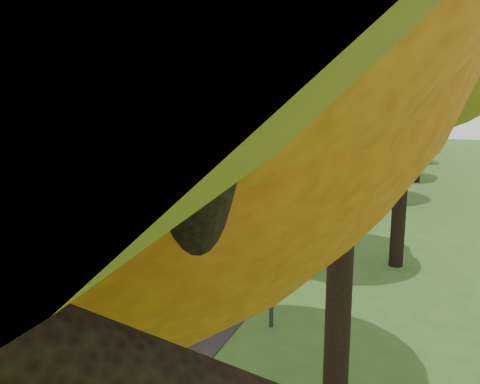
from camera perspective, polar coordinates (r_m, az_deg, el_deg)
The scene contains 14 objects.
road at distance 33.55m, azimuth 5.42°, elevation -1.55°, with size 6.50×90.00×0.04m, color black.
centre_line at distance 33.54m, azimuth 5.42°, elevation -1.51°, with size 0.12×90.00×0.01m, color silver.
leaf_verge at distance 36.92m, azimuth -8.15°, elevation -0.45°, with size 12.00×90.00×0.02m, color #91500D.
leaf_drift at distance 34.46m, azimuth 0.53°, elevation -1.12°, with size 0.90×90.00×0.01m, color #B45112.
trees_left at distance 37.22m, azimuth -4.45°, elevation 14.47°, with size 9.20×74.00×13.88m.
trees_right at distance 33.56m, azimuth 18.98°, elevation 14.53°, with size 9.30×74.20×13.96m.
bollard_row at distance 18.21m, azimuth -25.21°, elevation -13.11°, with size 0.11×23.51×0.52m.
streetlamp_near at distance 15.54m, azimuth 2.83°, elevation 1.12°, with size 2.45×0.18×8.00m.
streetlamp_mid at distance 36.94m, azimuth 13.62°, elevation 6.73°, with size 2.45×0.18×8.00m.
streetlamp_far at distance 58.79m, azimuth 16.49°, elevation 8.17°, with size 2.45×0.18×8.00m.
bus at distance 23.23m, azimuth 2.31°, elevation -3.54°, with size 3.31×10.82×2.80m.
car_white at distance 38.57m, azimuth 4.00°, elevation 1.20°, with size 1.58×3.93×1.34m, color silver.
car_silver at distance 50.88m, azimuth 8.54°, elevation 3.55°, with size 1.40×4.01×1.32m, color #9D9FA5.
car_dark at distance 50.40m, azimuth 8.13°, elevation 3.38°, with size 1.58×3.88×1.13m, color black.
Camera 1 is at (8.70, -6.53, 7.46)m, focal length 38.00 mm.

